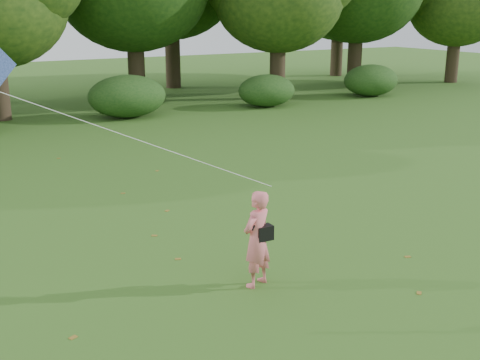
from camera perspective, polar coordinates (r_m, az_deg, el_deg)
ground at (r=10.77m, az=7.01°, el=-10.01°), size 100.00×100.00×0.00m
man_kite_flyer at (r=10.42m, az=1.61°, el=-5.61°), size 0.74×0.62×1.73m
crossbody_bag at (r=10.41m, az=2.25°, el=-4.96°), size 0.43×0.20×0.70m
shrub_band at (r=26.10m, az=-18.18°, el=6.73°), size 39.15×3.22×1.88m
fallen_leaves at (r=13.40m, az=-2.09°, el=-4.53°), size 9.46×15.21×0.01m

